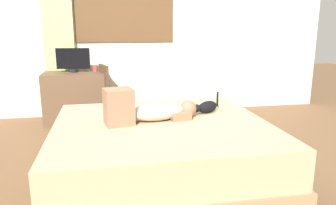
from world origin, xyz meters
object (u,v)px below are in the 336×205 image
(bed, at_px, (162,147))
(cat, at_px, (206,107))
(desk, at_px, (76,97))
(cup, at_px, (95,68))
(tv_monitor, at_px, (73,60))
(chair_by_desk, at_px, (111,89))
(person_lying, at_px, (147,110))

(bed, bearing_deg, cat, 26.14)
(desk, relative_size, cup, 9.52)
(cup, bearing_deg, tv_monitor, -172.85)
(cat, bearing_deg, bed, -153.86)
(cat, xyz_separation_m, chair_by_desk, (-0.98, 1.50, -0.05))
(desk, xyz_separation_m, cup, (0.29, 0.04, 0.42))
(cat, relative_size, desk, 0.36)
(desk, height_order, chair_by_desk, chair_by_desk)
(cat, distance_m, tv_monitor, 2.26)
(desk, bearing_deg, cat, -48.12)
(bed, distance_m, desk, 2.15)
(person_lying, bearing_deg, tv_monitor, 114.68)
(cat, bearing_deg, chair_by_desk, 123.02)
(cup, bearing_deg, desk, -172.61)
(tv_monitor, xyz_separation_m, chair_by_desk, (0.52, -0.16, -0.41))
(tv_monitor, bearing_deg, chair_by_desk, -16.81)
(person_lying, bearing_deg, cup, 106.03)
(person_lying, xyz_separation_m, chair_by_desk, (-0.32, 1.68, -0.09))
(person_lying, relative_size, chair_by_desk, 1.10)
(bed, height_order, tv_monitor, tv_monitor)
(chair_by_desk, bearing_deg, desk, 162.88)
(tv_monitor, height_order, cup, tv_monitor)
(cat, distance_m, cup, 2.09)
(cup, height_order, chair_by_desk, chair_by_desk)
(person_lying, distance_m, chair_by_desk, 1.71)
(person_lying, height_order, desk, person_lying)
(desk, height_order, cup, cup)
(desk, height_order, tv_monitor, tv_monitor)
(desk, bearing_deg, bed, -63.44)
(tv_monitor, bearing_deg, desk, 0.00)
(bed, bearing_deg, chair_by_desk, 104.26)
(person_lying, xyz_separation_m, cat, (0.66, 0.17, -0.05))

